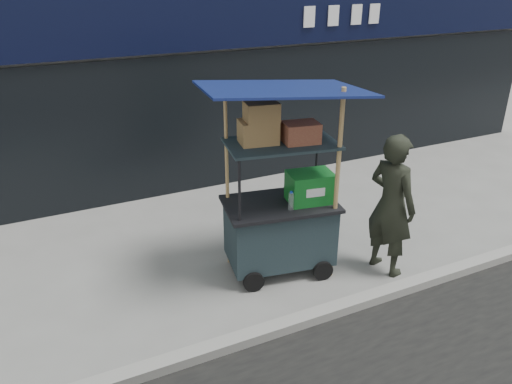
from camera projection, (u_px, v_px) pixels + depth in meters
ground at (305, 311)px, 5.91m from camera, size 80.00×80.00×0.00m
curb at (314, 316)px, 5.72m from camera, size 80.00×0.18×0.12m
vendor_cart at (282, 209)px, 6.36m from camera, size 2.08×1.63×2.54m
vendor_man at (391, 205)px, 6.34m from camera, size 0.59×0.77×1.90m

